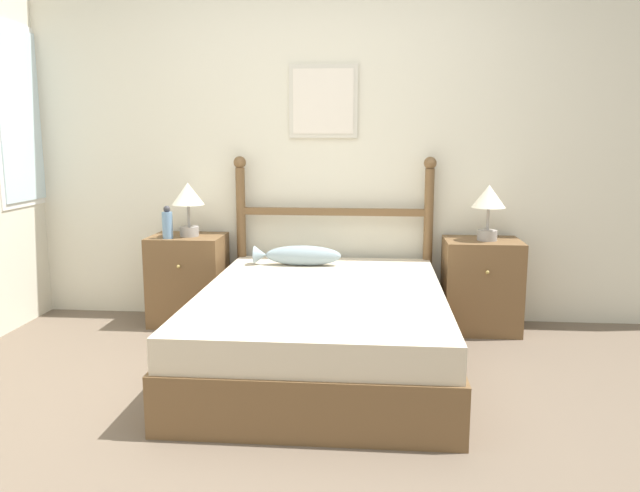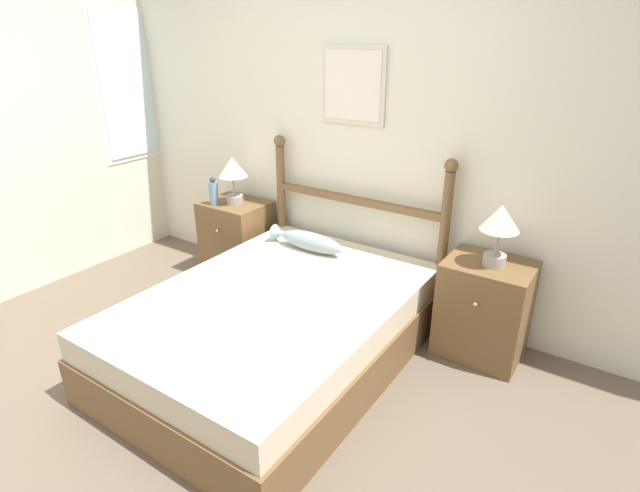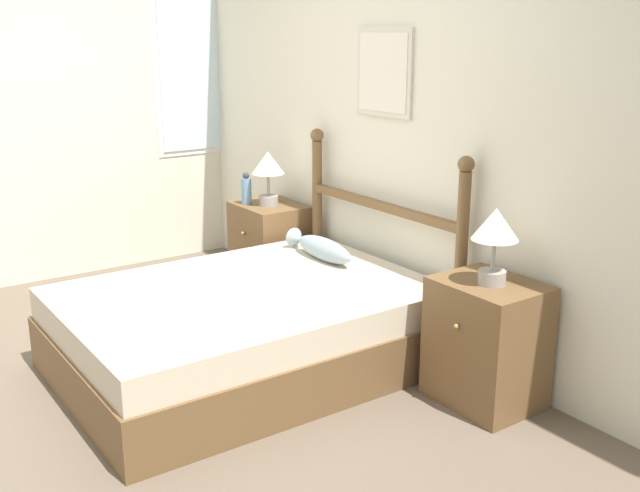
{
  "view_description": "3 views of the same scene",
  "coord_description": "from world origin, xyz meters",
  "px_view_note": "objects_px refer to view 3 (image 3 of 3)",
  "views": [
    {
      "loc": [
        0.37,
        -2.75,
        1.32
      ],
      "look_at": [
        0.03,
        1.1,
        0.63
      ],
      "focal_mm": 35.0,
      "sensor_mm": 36.0,
      "label": 1
    },
    {
      "loc": [
        1.75,
        -1.31,
        1.9
      ],
      "look_at": [
        0.13,
        1.09,
        0.64
      ],
      "focal_mm": 28.0,
      "sensor_mm": 36.0,
      "label": 2
    },
    {
      "loc": [
        3.41,
        -1.15,
        1.8
      ],
      "look_at": [
        0.15,
        1.13,
        0.64
      ],
      "focal_mm": 42.0,
      "sensor_mm": 36.0,
      "label": 3
    }
  ],
  "objects_px": {
    "bed": "(246,329)",
    "nightstand_left": "(270,248)",
    "bottle": "(246,190)",
    "nightstand_right": "(486,343)",
    "fish_pillow": "(321,248)",
    "table_lamp_left": "(268,168)",
    "table_lamp_right": "(495,232)"
  },
  "relations": [
    {
      "from": "table_lamp_left",
      "to": "table_lamp_right",
      "type": "bearing_deg",
      "value": 0.09
    },
    {
      "from": "nightstand_left",
      "to": "table_lamp_left",
      "type": "xyz_separation_m",
      "value": [
        0.02,
        -0.02,
        0.57
      ]
    },
    {
      "from": "nightstand_left",
      "to": "nightstand_right",
      "type": "bearing_deg",
      "value": 0.0
    },
    {
      "from": "nightstand_right",
      "to": "table_lamp_left",
      "type": "relative_size",
      "value": 1.69
    },
    {
      "from": "bed",
      "to": "table_lamp_right",
      "type": "xyz_separation_m",
      "value": [
        1.04,
        0.76,
        0.66
      ]
    },
    {
      "from": "table_lamp_left",
      "to": "fish_pillow",
      "type": "bearing_deg",
      "value": -7.71
    },
    {
      "from": "nightstand_left",
      "to": "bottle",
      "type": "height_order",
      "value": "bottle"
    },
    {
      "from": "bed",
      "to": "fish_pillow",
      "type": "xyz_separation_m",
      "value": [
        -0.22,
        0.65,
        0.3
      ]
    },
    {
      "from": "nightstand_left",
      "to": "fish_pillow",
      "type": "distance_m",
      "value": 0.84
    },
    {
      "from": "fish_pillow",
      "to": "table_lamp_right",
      "type": "bearing_deg",
      "value": 4.89
    },
    {
      "from": "bed",
      "to": "nightstand_right",
      "type": "relative_size",
      "value": 3.08
    },
    {
      "from": "table_lamp_right",
      "to": "bed",
      "type": "bearing_deg",
      "value": -143.96
    },
    {
      "from": "nightstand_left",
      "to": "fish_pillow",
      "type": "relative_size",
      "value": 1.07
    },
    {
      "from": "bottle",
      "to": "fish_pillow",
      "type": "height_order",
      "value": "bottle"
    },
    {
      "from": "nightstand_right",
      "to": "table_lamp_left",
      "type": "height_order",
      "value": "table_lamp_left"
    },
    {
      "from": "nightstand_left",
      "to": "bottle",
      "type": "bearing_deg",
      "value": -126.27
    },
    {
      "from": "bed",
      "to": "nightstand_left",
      "type": "height_order",
      "value": "nightstand_left"
    },
    {
      "from": "table_lamp_right",
      "to": "fish_pillow",
      "type": "height_order",
      "value": "table_lamp_right"
    },
    {
      "from": "table_lamp_right",
      "to": "nightstand_left",
      "type": "bearing_deg",
      "value": 179.52
    },
    {
      "from": "bottle",
      "to": "nightstand_right",
      "type": "bearing_deg",
      "value": 3.41
    },
    {
      "from": "bed",
      "to": "table_lamp_left",
      "type": "distance_m",
      "value": 1.42
    },
    {
      "from": "nightstand_right",
      "to": "fish_pillow",
      "type": "bearing_deg",
      "value": -174.24
    },
    {
      "from": "table_lamp_left",
      "to": "table_lamp_right",
      "type": "relative_size",
      "value": 1.0
    },
    {
      "from": "table_lamp_right",
      "to": "bottle",
      "type": "bearing_deg",
      "value": -177.09
    },
    {
      "from": "nightstand_left",
      "to": "nightstand_right",
      "type": "relative_size",
      "value": 1.0
    },
    {
      "from": "fish_pillow",
      "to": "bottle",
      "type": "bearing_deg",
      "value": -179.89
    },
    {
      "from": "table_lamp_right",
      "to": "bottle",
      "type": "height_order",
      "value": "table_lamp_right"
    },
    {
      "from": "bed",
      "to": "nightstand_left",
      "type": "bearing_deg",
      "value": 142.75
    },
    {
      "from": "nightstand_right",
      "to": "table_lamp_right",
      "type": "relative_size",
      "value": 1.69
    },
    {
      "from": "table_lamp_right",
      "to": "fish_pillow",
      "type": "bearing_deg",
      "value": -175.11
    },
    {
      "from": "bed",
      "to": "fish_pillow",
      "type": "bearing_deg",
      "value": 108.74
    },
    {
      "from": "table_lamp_left",
      "to": "fish_pillow",
      "type": "xyz_separation_m",
      "value": [
        0.78,
        -0.11,
        -0.36
      ]
    }
  ]
}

